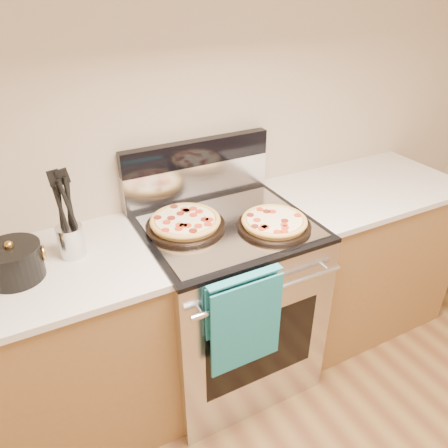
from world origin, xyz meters
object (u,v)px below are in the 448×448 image
range_body (226,304)px  utensil_crock (71,241)px  pepperoni_pizza_front (274,223)px  saucepan (14,264)px  pepperoni_pizza_back (185,222)px

range_body → utensil_crock: (-0.66, 0.09, 0.53)m
pepperoni_pizza_front → utensil_crock: 0.86m
range_body → saucepan: (-0.88, 0.03, 0.52)m
pepperoni_pizza_front → utensil_crock: (-0.83, 0.22, 0.03)m
pepperoni_pizza_front → saucepan: size_ratio=1.59×
pepperoni_pizza_back → utensil_crock: bearing=175.8°
pepperoni_pizza_front → utensil_crock: size_ratio=2.48×
range_body → pepperoni_pizza_back: 0.53m
range_body → pepperoni_pizza_back: bearing=163.7°
pepperoni_pizza_back → utensil_crock: (-0.48, 0.04, 0.03)m
pepperoni_pizza_back → utensil_crock: utensil_crock is taller
range_body → saucepan: saucepan is taller
saucepan → pepperoni_pizza_back: bearing=2.1°
saucepan → utensil_crock: bearing=15.5°
saucepan → pepperoni_pizza_front: bearing=-8.5°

